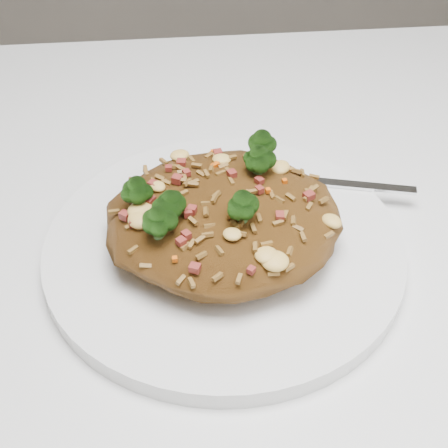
% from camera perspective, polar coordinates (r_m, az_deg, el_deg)
% --- Properties ---
extents(dining_table, '(1.20, 0.80, 0.75)m').
position_cam_1_polar(dining_table, '(0.51, 7.40, -12.73)').
color(dining_table, white).
rests_on(dining_table, ground).
extents(plate, '(0.26, 0.26, 0.01)m').
position_cam_1_polar(plate, '(0.45, 0.00, -2.09)').
color(plate, white).
rests_on(plate, dining_table).
extents(fried_rice, '(0.16, 0.15, 0.06)m').
position_cam_1_polar(fried_rice, '(0.43, -0.07, 1.36)').
color(fried_rice, brown).
rests_on(fried_rice, plate).
extents(fork, '(0.16, 0.06, 0.00)m').
position_cam_1_polar(fork, '(0.50, 8.94, 3.80)').
color(fork, silver).
rests_on(fork, plate).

